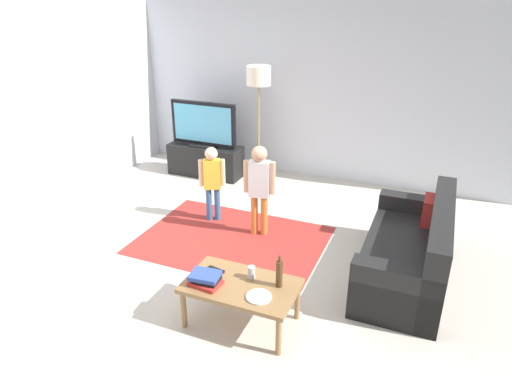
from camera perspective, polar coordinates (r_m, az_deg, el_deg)
The scene contains 16 objects.
ground at distance 5.16m, azimuth -2.61°, elevation -9.13°, with size 7.80×7.80×0.00m, color beige.
wall_back at distance 7.29m, azimuth 7.48°, elevation 12.17°, with size 6.00×0.12×2.70m, color silver.
wall_left at distance 6.41m, azimuth -28.17°, elevation 7.94°, with size 0.12×6.00×2.70m, color silver.
area_rug at distance 5.64m, azimuth -3.04°, elevation -5.95°, with size 2.20×1.60×0.01m, color #9E2D28.
tv_stand at distance 7.55m, azimuth -6.24°, elevation 3.91°, with size 1.20×0.44×0.50m.
tv at distance 7.35m, azimuth -6.53°, elevation 8.29°, with size 1.10×0.28×0.71m.
couch at distance 5.07m, azimuth 18.88°, elevation -7.37°, with size 0.80×1.80×0.86m.
floor_lamp at distance 6.98m, azimuth 0.33°, elevation 13.46°, with size 0.36×0.36×1.78m.
child_near_tv at distance 5.90m, azimuth -5.46°, elevation 1.83°, with size 0.31×0.20×1.00m.
child_center at distance 5.48m, azimuth 0.42°, elevation 1.16°, with size 0.38×0.18×1.15m.
coffee_table at distance 4.17m, azimuth -1.86°, elevation -11.86°, with size 1.00×0.60×0.42m.
book_stack at distance 4.14m, azimuth -6.27°, elevation -10.68°, with size 0.29×0.23×0.11m.
bottle at distance 4.05m, azimuth 2.89°, elevation -10.05°, with size 0.06×0.06×0.31m.
tv_remote at distance 4.33m, azimuth -4.98°, elevation -9.58°, with size 0.17×0.05×0.02m, color black.
soda_can at distance 4.19m, azimuth -0.56°, elevation -9.93°, with size 0.07×0.07×0.12m, color silver.
plate at distance 3.98m, azimuth 0.36°, elevation -12.85°, with size 0.22×0.22×0.02m.
Camera 1 is at (1.88, -3.89, 2.81)m, focal length 32.29 mm.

